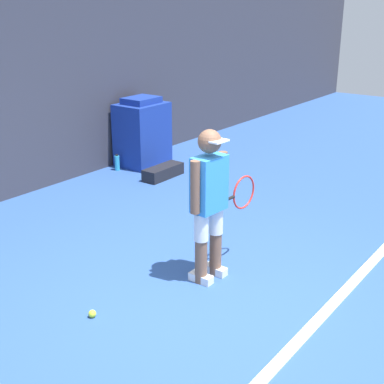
# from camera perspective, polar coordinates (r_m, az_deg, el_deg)

# --- Properties ---
(ground_plane) EXTENTS (24.00, 24.00, 0.00)m
(ground_plane) POSITION_cam_1_polar(r_m,az_deg,el_deg) (4.90, 2.15, -12.20)
(ground_plane) COLOR #2D5193
(court_baseline) EXTENTS (21.60, 0.10, 0.01)m
(court_baseline) POSITION_cam_1_polar(r_m,az_deg,el_deg) (4.55, 11.28, -15.31)
(court_baseline) COLOR white
(court_baseline) RESTS_ON ground_plane
(tennis_player) EXTENTS (0.97, 0.30, 1.50)m
(tennis_player) POSITION_cam_1_polar(r_m,az_deg,el_deg) (5.04, 1.95, -0.79)
(tennis_player) COLOR brown
(tennis_player) RESTS_ON ground_plane
(tennis_ball) EXTENTS (0.07, 0.07, 0.07)m
(tennis_ball) POSITION_cam_1_polar(r_m,az_deg,el_deg) (4.83, -10.59, -12.64)
(tennis_ball) COLOR #D1E533
(tennis_ball) RESTS_ON ground_plane
(covered_chair) EXTENTS (0.79, 0.62, 1.12)m
(covered_chair) POSITION_cam_1_polar(r_m,az_deg,el_deg) (8.88, -5.32, 6.31)
(covered_chair) COLOR navy
(covered_chair) RESTS_ON ground_plane
(equipment_bag) EXTENTS (0.72, 0.26, 0.18)m
(equipment_bag) POSITION_cam_1_polar(r_m,az_deg,el_deg) (8.28, -3.09, 2.15)
(equipment_bag) COLOR black
(equipment_bag) RESTS_ON ground_plane
(water_bottle) EXTENTS (0.08, 0.08, 0.26)m
(water_bottle) POSITION_cam_1_polar(r_m,az_deg,el_deg) (8.71, -7.99, 3.10)
(water_bottle) COLOR #33ADD6
(water_bottle) RESTS_ON ground_plane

